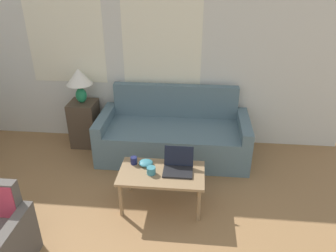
% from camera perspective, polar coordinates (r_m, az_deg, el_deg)
% --- Properties ---
extents(wall_back, '(6.45, 0.06, 2.60)m').
position_cam_1_polar(wall_back, '(4.81, -8.34, 12.09)').
color(wall_back, silver).
rests_on(wall_back, ground_plane).
extents(couch, '(2.06, 0.88, 0.94)m').
position_cam_1_polar(couch, '(4.65, 0.96, -1.76)').
color(couch, slate).
rests_on(couch, ground_plane).
extents(side_table, '(0.38, 0.38, 0.68)m').
position_cam_1_polar(side_table, '(5.04, -14.28, 0.44)').
color(side_table, '#4C3D2D').
rests_on(side_table, ground_plane).
extents(table_lamp, '(0.36, 0.36, 0.50)m').
position_cam_1_polar(table_lamp, '(4.78, -15.22, 7.84)').
color(table_lamp, '#1E8451').
rests_on(table_lamp, side_table).
extents(coffee_table, '(0.94, 0.54, 0.45)m').
position_cam_1_polar(coffee_table, '(3.65, -1.12, -8.75)').
color(coffee_table, '#8E704C').
rests_on(coffee_table, ground_plane).
extents(laptop, '(0.32, 0.29, 0.24)m').
position_cam_1_polar(laptop, '(3.63, 1.79, -6.96)').
color(laptop, black).
rests_on(laptop, coffee_table).
extents(cup_navy, '(0.08, 0.08, 0.09)m').
position_cam_1_polar(cup_navy, '(3.75, -5.97, -5.99)').
color(cup_navy, '#191E4C').
rests_on(cup_navy, coffee_table).
extents(cup_yellow, '(0.10, 0.10, 0.08)m').
position_cam_1_polar(cup_yellow, '(3.58, -2.95, -7.75)').
color(cup_yellow, teal).
rests_on(cup_yellow, coffee_table).
extents(snack_bowl, '(0.16, 0.16, 0.05)m').
position_cam_1_polar(snack_bowl, '(3.73, -3.87, -6.42)').
color(snack_bowl, teal).
rests_on(snack_bowl, coffee_table).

